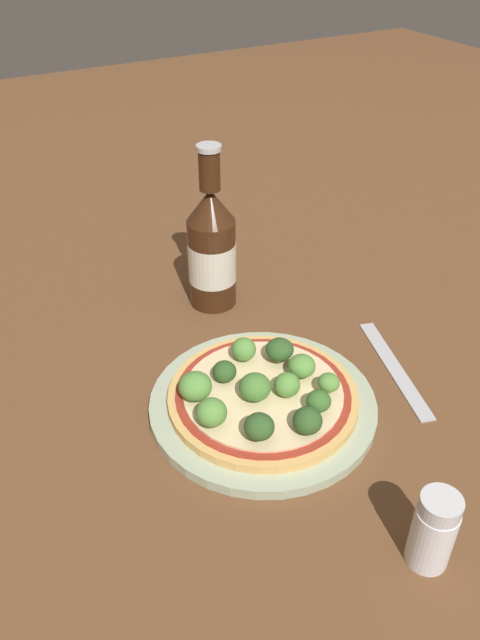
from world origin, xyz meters
name	(u,v)px	position (x,y,z in m)	size (l,w,h in m)	color
ground_plane	(263,408)	(0.00, 0.00, 0.00)	(3.00, 3.00, 0.00)	brown
plate	(261,404)	(0.00, 0.00, 0.01)	(0.25, 0.25, 0.01)	#A3B293
pizza	(263,398)	(0.00, 0.00, 0.02)	(0.21, 0.21, 0.01)	tan
broccoli_floret_0	(255,387)	(-0.01, -0.01, 0.04)	(0.03, 0.03, 0.03)	#89A866
broccoli_floret_1	(195,386)	(-0.07, 0.03, 0.04)	(0.04, 0.04, 0.03)	#89A866
broccoli_floret_2	(244,349)	(0.01, 0.06, 0.04)	(0.03, 0.03, 0.03)	#89A866
broccoli_floret_3	(280,350)	(0.04, 0.03, 0.04)	(0.03, 0.03, 0.03)	#89A866
broccoli_floret_4	(307,421)	(0.01, -0.07, 0.04)	(0.03, 0.03, 0.03)	#89A866
broccoli_floret_5	(319,401)	(0.03, -0.05, 0.04)	(0.03, 0.03, 0.03)	#89A866
broccoli_floret_6	(329,383)	(0.06, -0.04, 0.04)	(0.02, 0.02, 0.03)	#89A866
broccoli_floret_7	(259,427)	(-0.04, -0.06, 0.04)	(0.03, 0.03, 0.03)	#89A866
broccoli_floret_8	(287,385)	(0.02, -0.02, 0.04)	(0.03, 0.03, 0.03)	#89A866
broccoli_floret_9	(224,372)	(-0.03, 0.04, 0.04)	(0.03, 0.03, 0.02)	#89A866
broccoli_floret_10	(304,368)	(0.05, 0.00, 0.04)	(0.03, 0.03, 0.03)	#89A866
broccoli_floret_11	(211,412)	(-0.07, -0.02, 0.04)	(0.03, 0.03, 0.03)	#89A866
beer_bottle	(212,248)	(0.05, 0.21, 0.08)	(0.06, 0.06, 0.22)	#381E0F
pepper_shaker	(433,531)	(0.03, -0.23, 0.04)	(0.04, 0.04, 0.08)	silver
fork	(394,367)	(0.17, -0.02, 0.00)	(0.07, 0.18, 0.00)	#B2B2B7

